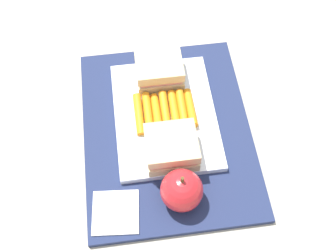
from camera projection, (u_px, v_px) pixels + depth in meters
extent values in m
plane|color=#B7AD99|center=(167.00, 133.00, 0.74)|extent=(2.40, 2.40, 0.00)
cube|color=navy|center=(167.00, 131.00, 0.74)|extent=(0.36, 0.28, 0.01)
cube|color=white|center=(165.00, 115.00, 0.74)|extent=(0.23, 0.17, 0.01)
cube|color=#DBC189|center=(159.00, 74.00, 0.77)|extent=(0.07, 0.08, 0.02)
cube|color=pink|center=(159.00, 69.00, 0.76)|extent=(0.07, 0.07, 0.01)
cube|color=#DBC189|center=(159.00, 65.00, 0.75)|extent=(0.07, 0.08, 0.02)
cube|color=#DBC189|center=(171.00, 151.00, 0.69)|extent=(0.07, 0.08, 0.02)
cube|color=pink|center=(171.00, 147.00, 0.68)|extent=(0.07, 0.07, 0.01)
cube|color=#DBC189|center=(172.00, 143.00, 0.67)|extent=(0.07, 0.08, 0.02)
cylinder|color=orange|center=(139.00, 114.00, 0.73)|extent=(0.08, 0.01, 0.02)
cylinder|color=orange|center=(148.00, 112.00, 0.73)|extent=(0.08, 0.01, 0.01)
cylinder|color=orange|center=(156.00, 113.00, 0.73)|extent=(0.08, 0.01, 0.02)
cylinder|color=orange|center=(166.00, 112.00, 0.73)|extent=(0.08, 0.01, 0.02)
cylinder|color=orange|center=(174.00, 110.00, 0.73)|extent=(0.08, 0.01, 0.01)
cylinder|color=orange|center=(182.00, 110.00, 0.73)|extent=(0.08, 0.01, 0.02)
cylinder|color=orange|center=(190.00, 108.00, 0.74)|extent=(0.08, 0.01, 0.02)
sphere|color=red|center=(182.00, 190.00, 0.64)|extent=(0.06, 0.06, 0.06)
cylinder|color=brown|center=(182.00, 180.00, 0.61)|extent=(0.01, 0.01, 0.01)
cube|color=white|center=(116.00, 212.00, 0.66)|extent=(0.08, 0.08, 0.00)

